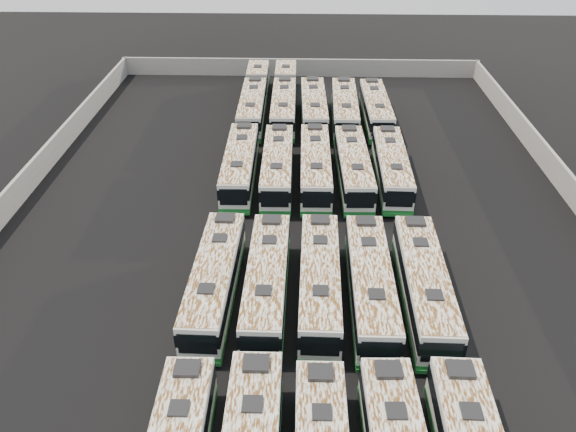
% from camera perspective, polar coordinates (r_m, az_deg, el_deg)
% --- Properties ---
extents(ground, '(140.00, 140.00, 0.00)m').
position_cam_1_polar(ground, '(41.55, 0.60, -2.24)').
color(ground, black).
rests_on(ground, ground).
extents(perimeter_wall, '(45.20, 73.20, 2.20)m').
position_cam_1_polar(perimeter_wall, '(40.93, 0.61, -0.98)').
color(perimeter_wall, gray).
rests_on(perimeter_wall, ground).
extents(bus_midfront_far_left, '(2.71, 11.60, 3.25)m').
position_cam_1_polar(bus_midfront_far_left, '(35.32, -7.44, -6.45)').
color(bus_midfront_far_left, white).
rests_on(bus_midfront_far_left, ground).
extents(bus_midfront_left, '(2.54, 11.48, 3.23)m').
position_cam_1_polar(bus_midfront_left, '(34.95, -2.15, -6.67)').
color(bus_midfront_left, white).
rests_on(bus_midfront_left, ground).
extents(bus_midfront_center, '(2.61, 11.51, 3.23)m').
position_cam_1_polar(bus_midfront_center, '(34.96, 3.23, -6.69)').
color(bus_midfront_center, white).
rests_on(bus_midfront_center, ground).
extents(bus_midfront_right, '(2.53, 11.68, 3.29)m').
position_cam_1_polar(bus_midfront_right, '(35.01, 8.37, -6.92)').
color(bus_midfront_right, white).
rests_on(bus_midfront_right, ground).
extents(bus_midfront_far_right, '(2.69, 11.73, 3.29)m').
position_cam_1_polar(bus_midfront_far_right, '(35.58, 13.64, -6.87)').
color(bus_midfront_far_right, white).
rests_on(bus_midfront_far_right, ground).
extents(bus_midback_far_left, '(2.63, 11.70, 3.29)m').
position_cam_1_polar(bus_midback_far_left, '(48.02, -4.89, 5.17)').
color(bus_midback_far_left, white).
rests_on(bus_midback_far_left, ground).
extents(bus_midback_left, '(2.55, 11.64, 3.28)m').
position_cam_1_polar(bus_midback_left, '(47.58, -1.07, 5.01)').
color(bus_midback_left, white).
rests_on(bus_midback_left, ground).
extents(bus_midback_center, '(2.54, 11.76, 3.31)m').
position_cam_1_polar(bus_midback_center, '(47.60, 2.79, 5.00)').
color(bus_midback_center, white).
rests_on(bus_midback_center, ground).
extents(bus_midback_right, '(2.74, 11.65, 3.27)m').
position_cam_1_polar(bus_midback_right, '(47.77, 6.65, 4.89)').
color(bus_midback_right, white).
rests_on(bus_midback_right, ground).
extents(bus_midback_far_right, '(2.66, 11.41, 3.20)m').
position_cam_1_polar(bus_midback_far_right, '(48.34, 10.47, 4.85)').
color(bus_midback_far_right, white).
rests_on(bus_midback_far_right, ground).
extents(bus_back_far_left, '(2.66, 17.98, 3.26)m').
position_cam_1_polar(bus_back_far_left, '(62.45, -3.43, 11.92)').
color(bus_back_far_left, white).
rests_on(bus_back_far_left, ground).
extents(bus_back_left, '(2.60, 18.00, 3.26)m').
position_cam_1_polar(bus_back_left, '(62.34, -0.37, 11.94)').
color(bus_back_left, white).
rests_on(bus_back_left, ground).
extents(bus_back_center, '(2.77, 11.85, 3.32)m').
position_cam_1_polar(bus_back_center, '(59.33, 2.63, 10.83)').
color(bus_back_center, white).
rests_on(bus_back_center, ground).
extents(bus_back_right, '(2.76, 11.85, 3.32)m').
position_cam_1_polar(bus_back_right, '(59.41, 5.77, 10.73)').
color(bus_back_right, white).
rests_on(bus_back_right, ground).
extents(bus_back_far_right, '(2.54, 11.47, 3.22)m').
position_cam_1_polar(bus_back_far_right, '(59.92, 8.91, 10.65)').
color(bus_back_far_right, white).
rests_on(bus_back_far_right, ground).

